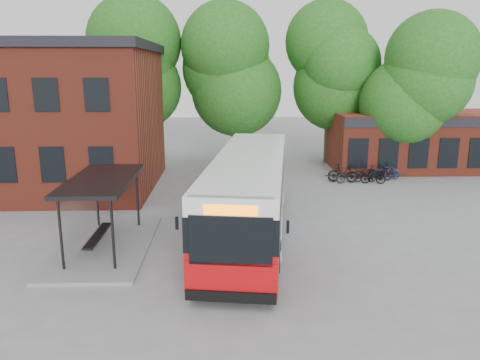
{
  "coord_description": "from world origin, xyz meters",
  "views": [
    {
      "loc": [
        0.39,
        -18.88,
        7.05
      ],
      "look_at": [
        1.01,
        2.13,
        2.0
      ],
      "focal_mm": 35.0,
      "sensor_mm": 36.0,
      "label": 1
    }
  ],
  "objects_px": {
    "bus_shelter": "(104,213)",
    "bicycle_1": "(343,173)",
    "bicycle_0": "(342,175)",
    "bicycle_3": "(373,177)",
    "bicycle_7": "(387,172)",
    "city_bus": "(250,195)",
    "bicycle_2": "(350,175)",
    "bicycle_4": "(366,172)",
    "bicycle_6": "(380,174)",
    "bicycle_5": "(387,172)"
  },
  "relations": [
    {
      "from": "bicycle_3",
      "to": "bicycle_5",
      "type": "bearing_deg",
      "value": -34.89
    },
    {
      "from": "city_bus",
      "to": "bicycle_3",
      "type": "xyz_separation_m",
      "value": [
        8.14,
        8.7,
        -1.27
      ]
    },
    {
      "from": "bicycle_1",
      "to": "bicycle_0",
      "type": "bearing_deg",
      "value": 174.81
    },
    {
      "from": "bicycle_3",
      "to": "bicycle_7",
      "type": "distance_m",
      "value": 1.77
    },
    {
      "from": "city_bus",
      "to": "bicycle_4",
      "type": "height_order",
      "value": "city_bus"
    },
    {
      "from": "bicycle_4",
      "to": "bicycle_5",
      "type": "distance_m",
      "value": 1.3
    },
    {
      "from": "bicycle_0",
      "to": "city_bus",
      "type": "bearing_deg",
      "value": 153.41
    },
    {
      "from": "bicycle_1",
      "to": "bicycle_2",
      "type": "bearing_deg",
      "value": -112.16
    },
    {
      "from": "bicycle_5",
      "to": "bus_shelter",
      "type": "bearing_deg",
      "value": 108.0
    },
    {
      "from": "bicycle_0",
      "to": "bus_shelter",
      "type": "bearing_deg",
      "value": 139.11
    },
    {
      "from": "bicycle_0",
      "to": "bicycle_1",
      "type": "bearing_deg",
      "value": -14.54
    },
    {
      "from": "bus_shelter",
      "to": "bicycle_3",
      "type": "height_order",
      "value": "bus_shelter"
    },
    {
      "from": "bicycle_0",
      "to": "bicycle_2",
      "type": "xyz_separation_m",
      "value": [
        0.44,
        -0.1,
        0.01
      ]
    },
    {
      "from": "bicycle_0",
      "to": "bicycle_1",
      "type": "distance_m",
      "value": 0.24
    },
    {
      "from": "bicycle_0",
      "to": "bicycle_3",
      "type": "height_order",
      "value": "bicycle_0"
    },
    {
      "from": "bicycle_2",
      "to": "bicycle_1",
      "type": "bearing_deg",
      "value": 33.86
    },
    {
      "from": "bicycle_1",
      "to": "bicycle_6",
      "type": "bearing_deg",
      "value": -72.19
    },
    {
      "from": "bus_shelter",
      "to": "city_bus",
      "type": "height_order",
      "value": "city_bus"
    },
    {
      "from": "bicycle_0",
      "to": "bicycle_4",
      "type": "bearing_deg",
      "value": -50.95
    },
    {
      "from": "city_bus",
      "to": "bicycle_7",
      "type": "bearing_deg",
      "value": 54.21
    },
    {
      "from": "bicycle_0",
      "to": "bicycle_1",
      "type": "xyz_separation_m",
      "value": [
        0.08,
        0.2,
        0.09
      ]
    },
    {
      "from": "bicycle_1",
      "to": "bicycle_6",
      "type": "xyz_separation_m",
      "value": [
        2.4,
        0.01,
        -0.06
      ]
    },
    {
      "from": "bus_shelter",
      "to": "bicycle_1",
      "type": "bearing_deg",
      "value": 41.34
    },
    {
      "from": "bus_shelter",
      "to": "city_bus",
      "type": "bearing_deg",
      "value": 14.24
    },
    {
      "from": "city_bus",
      "to": "bicycle_0",
      "type": "distance_m",
      "value": 11.12
    },
    {
      "from": "bicycle_5",
      "to": "bicycle_6",
      "type": "distance_m",
      "value": 0.9
    },
    {
      "from": "bicycle_7",
      "to": "bicycle_1",
      "type": "bearing_deg",
      "value": 114.74
    },
    {
      "from": "bus_shelter",
      "to": "bicycle_3",
      "type": "relative_size",
      "value": 4.56
    },
    {
      "from": "city_bus",
      "to": "bicycle_3",
      "type": "relative_size",
      "value": 8.87
    },
    {
      "from": "bicycle_0",
      "to": "bicycle_3",
      "type": "xyz_separation_m",
      "value": [
        1.85,
        -0.38,
        -0.0
      ]
    },
    {
      "from": "bicycle_1",
      "to": "bicycle_3",
      "type": "bearing_deg",
      "value": -90.85
    },
    {
      "from": "bicycle_3",
      "to": "bicycle_4",
      "type": "height_order",
      "value": "bicycle_3"
    },
    {
      "from": "city_bus",
      "to": "bicycle_4",
      "type": "relative_size",
      "value": 8.31
    },
    {
      "from": "bicycle_1",
      "to": "bicycle_4",
      "type": "bearing_deg",
      "value": -45.27
    },
    {
      "from": "bicycle_1",
      "to": "bicycle_2",
      "type": "distance_m",
      "value": 0.47
    },
    {
      "from": "bicycle_2",
      "to": "city_bus",
      "type": "bearing_deg",
      "value": 126.65
    },
    {
      "from": "bus_shelter",
      "to": "bicycle_1",
      "type": "distance_m",
      "value": 16.34
    },
    {
      "from": "bicycle_2",
      "to": "bicycle_3",
      "type": "height_order",
      "value": "bicycle_2"
    },
    {
      "from": "city_bus",
      "to": "bicycle_2",
      "type": "relative_size",
      "value": 7.52
    },
    {
      "from": "bicycle_4",
      "to": "bicycle_6",
      "type": "bearing_deg",
      "value": -160.88
    },
    {
      "from": "bicycle_3",
      "to": "bicycle_4",
      "type": "relative_size",
      "value": 0.94
    },
    {
      "from": "city_bus",
      "to": "bicycle_6",
      "type": "bearing_deg",
      "value": 54.28
    },
    {
      "from": "bicycle_5",
      "to": "bicycle_2",
      "type": "bearing_deg",
      "value": 90.38
    },
    {
      "from": "bicycle_1",
      "to": "bicycle_5",
      "type": "distance_m",
      "value": 3.12
    },
    {
      "from": "bicycle_1",
      "to": "bicycle_3",
      "type": "height_order",
      "value": "bicycle_1"
    },
    {
      "from": "bicycle_1",
      "to": "bicycle_4",
      "type": "distance_m",
      "value": 2.02
    },
    {
      "from": "bicycle_3",
      "to": "bicycle_5",
      "type": "relative_size",
      "value": 0.98
    },
    {
      "from": "bicycle_0",
      "to": "bicycle_6",
      "type": "height_order",
      "value": "bicycle_6"
    },
    {
      "from": "bicycle_2",
      "to": "bicycle_3",
      "type": "relative_size",
      "value": 1.18
    },
    {
      "from": "bus_shelter",
      "to": "bicycle_6",
      "type": "relative_size",
      "value": 3.69
    }
  ]
}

